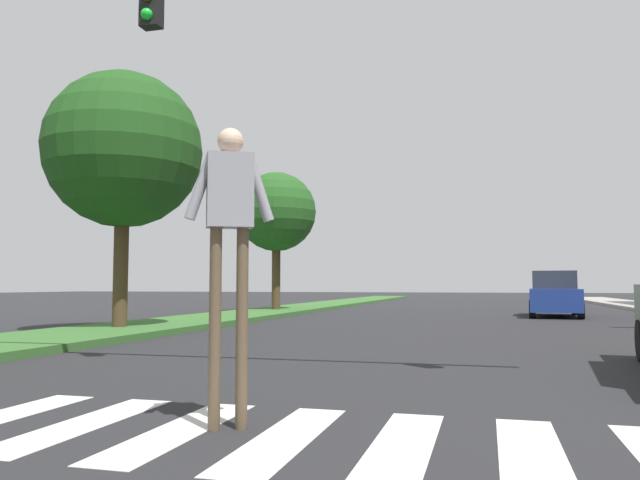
{
  "coord_description": "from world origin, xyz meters",
  "views": [
    {
      "loc": [
        0.62,
        3.3,
        1.18
      ],
      "look_at": [
        -4.01,
        20.46,
        2.46
      ],
      "focal_mm": 34.78,
      "sensor_mm": 36.0,
      "label": 1
    }
  ],
  "objects_px": {
    "sedan_midblock": "(554,295)",
    "tree_mid": "(123,150)",
    "pedestrian_performer": "(230,226)",
    "tree_far": "(276,212)",
    "traffic_light_gantry": "(154,48)"
  },
  "relations": [
    {
      "from": "tree_far",
      "to": "sedan_midblock",
      "type": "height_order",
      "value": "tree_far"
    },
    {
      "from": "traffic_light_gantry",
      "to": "pedestrian_performer",
      "type": "height_order",
      "value": "traffic_light_gantry"
    },
    {
      "from": "traffic_light_gantry",
      "to": "pedestrian_performer",
      "type": "xyz_separation_m",
      "value": [
        2.29,
        -2.62,
        -2.75
      ]
    },
    {
      "from": "tree_mid",
      "to": "tree_far",
      "type": "xyz_separation_m",
      "value": [
        0.16,
        11.25,
        -0.29
      ]
    },
    {
      "from": "sedan_midblock",
      "to": "tree_mid",
      "type": "bearing_deg",
      "value": -135.19
    },
    {
      "from": "tree_mid",
      "to": "sedan_midblock",
      "type": "bearing_deg",
      "value": 44.81
    },
    {
      "from": "tree_mid",
      "to": "sedan_midblock",
      "type": "relative_size",
      "value": 1.47
    },
    {
      "from": "tree_far",
      "to": "sedan_midblock",
      "type": "distance_m",
      "value": 11.54
    },
    {
      "from": "sedan_midblock",
      "to": "traffic_light_gantry",
      "type": "bearing_deg",
      "value": -111.39
    },
    {
      "from": "traffic_light_gantry",
      "to": "pedestrian_performer",
      "type": "relative_size",
      "value": 4.09
    },
    {
      "from": "tree_mid",
      "to": "tree_far",
      "type": "bearing_deg",
      "value": 89.21
    },
    {
      "from": "tree_far",
      "to": "sedan_midblock",
      "type": "bearing_deg",
      "value": -0.83
    },
    {
      "from": "pedestrian_performer",
      "to": "sedan_midblock",
      "type": "bearing_deg",
      "value": 77.32
    },
    {
      "from": "pedestrian_performer",
      "to": "sedan_midblock",
      "type": "height_order",
      "value": "pedestrian_performer"
    },
    {
      "from": "tree_mid",
      "to": "pedestrian_performer",
      "type": "relative_size",
      "value": 2.56
    }
  ]
}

